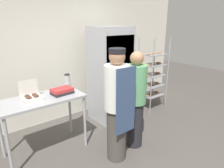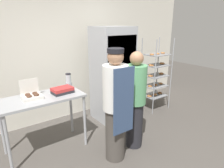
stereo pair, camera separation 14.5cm
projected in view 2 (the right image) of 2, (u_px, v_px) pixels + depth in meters
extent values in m
plane|color=#4C4742|center=(140.00, 164.00, 2.94)|extent=(14.00, 14.00, 0.00)
cube|color=silver|center=(71.00, 51.00, 4.20)|extent=(6.40, 0.12, 2.83)
cube|color=#9EA0A5|center=(112.00, 74.00, 4.12)|extent=(0.74, 0.65, 1.92)
cube|color=gray|center=(122.00, 77.00, 3.87)|extent=(0.68, 0.02, 1.57)
cylinder|color=silver|center=(114.00, 77.00, 3.72)|extent=(0.02, 0.02, 0.94)
cylinder|color=#93969B|center=(155.00, 79.00, 4.28)|extent=(0.02, 0.02, 1.66)
cylinder|color=#93969B|center=(171.00, 75.00, 4.59)|extent=(0.02, 0.02, 1.66)
cylinder|color=#93969B|center=(141.00, 75.00, 4.60)|extent=(0.02, 0.02, 1.66)
cylinder|color=#93969B|center=(157.00, 71.00, 4.92)|extent=(0.02, 0.02, 1.66)
cube|color=gray|center=(155.00, 95.00, 4.75)|extent=(0.51, 0.39, 0.01)
torus|color=#AD6B38|center=(149.00, 96.00, 4.64)|extent=(0.11, 0.11, 0.03)
torus|color=#AD6B38|center=(155.00, 94.00, 4.74)|extent=(0.11, 0.11, 0.03)
torus|color=#AD6B38|center=(160.00, 93.00, 4.84)|extent=(0.11, 0.11, 0.03)
cube|color=gray|center=(155.00, 86.00, 4.68)|extent=(0.51, 0.39, 0.01)
torus|color=#AD6B38|center=(150.00, 86.00, 4.57)|extent=(0.10, 0.10, 0.03)
torus|color=#AD6B38|center=(155.00, 85.00, 4.67)|extent=(0.10, 0.10, 0.03)
torus|color=#AD6B38|center=(161.00, 83.00, 4.77)|extent=(0.10, 0.10, 0.03)
cube|color=gray|center=(156.00, 76.00, 4.60)|extent=(0.51, 0.39, 0.01)
torus|color=#AD6B38|center=(151.00, 76.00, 4.50)|extent=(0.11, 0.11, 0.03)
torus|color=#AD6B38|center=(161.00, 73.00, 4.70)|extent=(0.11, 0.11, 0.03)
cube|color=gray|center=(157.00, 65.00, 4.53)|extent=(0.51, 0.39, 0.01)
torus|color=#AD6B38|center=(151.00, 65.00, 4.42)|extent=(0.11, 0.11, 0.03)
torus|color=#AD6B38|center=(162.00, 63.00, 4.62)|extent=(0.11, 0.11, 0.03)
cube|color=gray|center=(157.00, 55.00, 4.46)|extent=(0.51, 0.39, 0.01)
torus|color=#AD6B38|center=(152.00, 54.00, 4.35)|extent=(0.10, 0.10, 0.03)
torus|color=#AD6B38|center=(157.00, 54.00, 4.45)|extent=(0.10, 0.10, 0.03)
torus|color=#AD6B38|center=(163.00, 53.00, 4.55)|extent=(0.10, 0.10, 0.03)
cube|color=#9EA0A5|center=(42.00, 98.00, 3.02)|extent=(1.22, 0.60, 0.04)
cylinder|color=#9EA0A5|center=(8.00, 145.00, 2.63)|extent=(0.04, 0.04, 0.88)
cylinder|color=#9EA0A5|center=(85.00, 121.00, 3.28)|extent=(0.04, 0.04, 0.88)
cylinder|color=#9EA0A5|center=(2.00, 129.00, 3.04)|extent=(0.04, 0.04, 0.88)
cylinder|color=#9EA0A5|center=(71.00, 110.00, 3.68)|extent=(0.04, 0.04, 0.88)
cube|color=silver|center=(32.00, 97.00, 2.94)|extent=(0.28, 0.22, 0.05)
cube|color=silver|center=(29.00, 86.00, 2.99)|extent=(0.27, 0.01, 0.22)
torus|color=#513323|center=(29.00, 96.00, 2.87)|extent=(0.08, 0.08, 0.03)
torus|color=#513323|center=(36.00, 95.00, 2.93)|extent=(0.08, 0.08, 0.03)
torus|color=#513323|center=(28.00, 95.00, 2.93)|extent=(0.08, 0.08, 0.03)
torus|color=#513323|center=(35.00, 93.00, 2.99)|extent=(0.08, 0.08, 0.03)
cylinder|color=#99999E|center=(69.00, 85.00, 3.46)|extent=(0.11, 0.11, 0.08)
cylinder|color=#B2BCC1|center=(68.00, 79.00, 3.42)|extent=(0.09, 0.09, 0.14)
cylinder|color=black|center=(68.00, 74.00, 3.40)|extent=(0.09, 0.09, 0.02)
cube|color=#232328|center=(63.00, 92.00, 3.17)|extent=(0.33, 0.24, 0.05)
cube|color=#B72D2D|center=(62.00, 89.00, 3.16)|extent=(0.33, 0.24, 0.05)
cylinder|color=#47423D|center=(115.00, 134.00, 2.96)|extent=(0.29, 0.29, 0.81)
cylinder|color=silver|center=(115.00, 88.00, 2.75)|extent=(0.35, 0.35, 0.64)
sphere|color=#9E7051|center=(116.00, 57.00, 2.62)|extent=(0.22, 0.22, 0.22)
cube|color=#33476B|center=(124.00, 102.00, 2.65)|extent=(0.34, 0.02, 0.92)
cylinder|color=black|center=(116.00, 51.00, 2.59)|extent=(0.22, 0.22, 0.06)
cylinder|color=#232328|center=(134.00, 124.00, 3.28)|extent=(0.27, 0.27, 0.77)
cylinder|color=#569966|center=(136.00, 85.00, 3.07)|extent=(0.34, 0.34, 0.61)
sphere|color=#9E7051|center=(137.00, 58.00, 2.95)|extent=(0.21, 0.21, 0.21)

